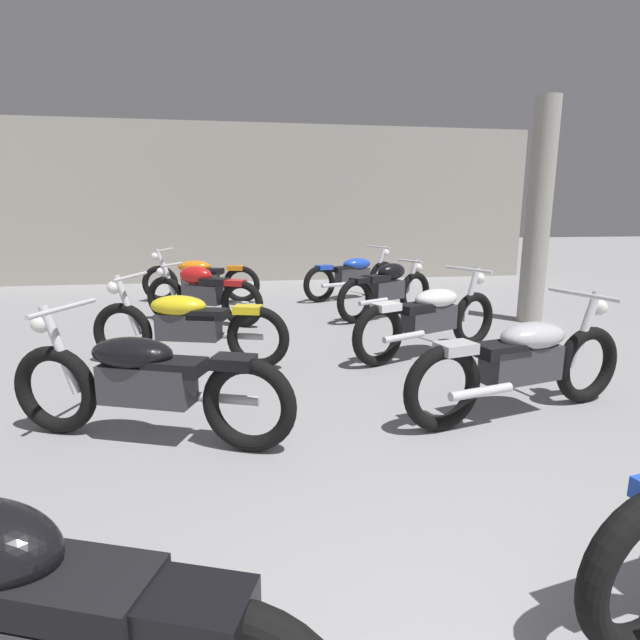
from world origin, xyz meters
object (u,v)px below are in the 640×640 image
motorcycle_right_row_2 (430,317)px  motorcycle_right_row_3 (387,288)px  motorcycle_right_row_1 (523,362)px  motorcycle_left_row_0 (16,630)px  motorcycle_left_row_4 (200,278)px  motorcycle_left_row_3 (202,293)px  motorcycle_left_row_1 (146,381)px  motorcycle_left_row_2 (187,325)px  support_pillar (538,213)px  motorcycle_right_row_4 (353,275)px

motorcycle_right_row_2 → motorcycle_right_row_3: 2.13m
motorcycle_right_row_1 → motorcycle_right_row_3: bearing=89.0°
motorcycle_left_row_0 → motorcycle_left_row_4: 7.98m
motorcycle_left_row_0 → motorcycle_left_row_3: bearing=88.7°
motorcycle_left_row_1 → motorcycle_left_row_3: 3.96m
motorcycle_left_row_2 → motorcycle_left_row_4: 3.97m
support_pillar → motorcycle_right_row_3: size_ratio=1.79×
motorcycle_right_row_3 → motorcycle_right_row_1: bearing=-91.0°
support_pillar → motorcycle_left_row_0: support_pillar is taller
support_pillar → motorcycle_left_row_2: (-4.89, -1.49, -1.15)m
support_pillar → motorcycle_left_row_1: size_ratio=1.55×
motorcycle_left_row_1 → motorcycle_right_row_1: (2.89, 0.00, 0.00)m
motorcycle_left_row_1 → motorcycle_right_row_3: motorcycle_left_row_1 is taller
motorcycle_left_row_1 → motorcycle_right_row_1: size_ratio=0.97×
motorcycle_left_row_1 → motorcycle_left_row_3: (0.15, 3.95, 0.01)m
motorcycle_right_row_4 → motorcycle_right_row_2: bearing=-90.3°
motorcycle_left_row_3 → motorcycle_left_row_4: (-0.15, 1.83, -0.01)m
motorcycle_left_row_3 → motorcycle_right_row_3: size_ratio=0.99×
motorcycle_right_row_1 → motorcycle_right_row_2: (-0.07, 1.79, 0.00)m
motorcycle_right_row_2 → motorcycle_right_row_3: size_ratio=1.14×
support_pillar → motorcycle_left_row_2: support_pillar is taller
support_pillar → motorcycle_right_row_1: (-2.13, -3.30, -1.15)m
motorcycle_right_row_1 → motorcycle_right_row_4: 5.74m
motorcycle_left_row_2 → motorcycle_left_row_3: size_ratio=1.19×
motorcycle_right_row_3 → motorcycle_left_row_0: bearing=-115.7°
motorcycle_left_row_2 → motorcycle_left_row_3: motorcycle_left_row_2 is taller
motorcycle_right_row_3 → motorcycle_left_row_4: bearing=147.8°
motorcycle_left_row_2 → motorcycle_right_row_3: motorcycle_left_row_2 is taller
motorcycle_right_row_2 → motorcycle_right_row_4: bearing=89.7°
motorcycle_left_row_3 → motorcycle_right_row_1: motorcycle_right_row_1 is taller
motorcycle_left_row_0 → motorcycle_right_row_3: 6.78m
motorcycle_left_row_0 → motorcycle_right_row_3: bearing=64.3°
motorcycle_left_row_4 → motorcycle_right_row_1: same height
motorcycle_right_row_2 → motorcycle_left_row_2: bearing=179.5°
motorcycle_right_row_3 → motorcycle_left_row_3: bearing=179.2°
motorcycle_left_row_4 → motorcycle_left_row_3: bearing=-85.2°
motorcycle_right_row_2 → motorcycle_right_row_3: bearing=86.4°
motorcycle_left_row_1 → motorcycle_right_row_4: 6.41m
motorcycle_right_row_4 → motorcycle_right_row_1: bearing=-89.5°
motorcycle_left_row_2 → motorcycle_right_row_3: 3.52m
motorcycle_left_row_1 → motorcycle_left_row_4: 5.78m
support_pillar → motorcycle_left_row_4: support_pillar is taller
motorcycle_left_row_0 → motorcycle_right_row_4: bearing=70.3°
motorcycle_right_row_1 → motorcycle_left_row_4: bearing=116.6°
motorcycle_left_row_1 → support_pillar: bearing=33.4°
support_pillar → motorcycle_right_row_3: 2.43m
motorcycle_left_row_4 → motorcycle_right_row_1: 6.46m
motorcycle_right_row_4 → motorcycle_right_row_3: bearing=-86.5°
motorcycle_left_row_0 → motorcycle_left_row_2: size_ratio=0.89×
motorcycle_right_row_1 → motorcycle_left_row_0: bearing=-142.7°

